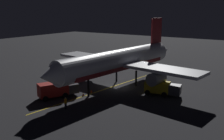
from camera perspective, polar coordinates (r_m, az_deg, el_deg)
ground_plane at (r=48.51m, az=1.30°, el=-3.70°), size 180.00×180.00×0.20m
apron_guide_stripe at (r=45.95m, az=-2.63°, el=-4.54°), size 4.09×28.66×0.01m
airliner at (r=47.79m, az=1.78°, el=1.97°), size 31.16×34.45×12.14m
baggage_truck at (r=43.08m, az=-11.96°, el=-4.21°), size 4.60×6.65×2.52m
catering_truck at (r=44.14m, az=10.67°, el=-3.92°), size 6.07×3.13×2.22m
ground_crew_worker at (r=38.07m, az=-10.07°, el=-7.10°), size 0.40×0.40×1.74m
traffic_cone_near_left at (r=47.57m, az=-7.45°, el=-3.71°), size 0.50×0.50×0.55m
traffic_cone_near_right at (r=46.04m, az=-13.89°, el=-4.56°), size 0.50×0.50×0.55m
traffic_cone_under_wing at (r=44.89m, az=-4.49°, el=-4.66°), size 0.50×0.50×0.55m
traffic_cone_far at (r=43.48m, az=-6.30°, el=-5.30°), size 0.50×0.50×0.55m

